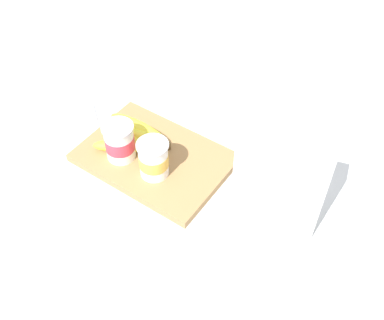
{
  "coord_description": "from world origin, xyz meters",
  "views": [
    {
      "loc": [
        -0.5,
        0.57,
        0.82
      ],
      "look_at": [
        -0.11,
        0.0,
        0.07
      ],
      "focal_mm": 43.3,
      "sensor_mm": 36.0,
      "label": 1
    }
  ],
  "objects_px": {
    "cutting_board": "(155,158)",
    "cereal_box": "(280,181)",
    "banana_bunch": "(135,136)",
    "yogurt_cup_back": "(120,142)",
    "yogurt_cup_front": "(154,159)",
    "spoon": "(97,123)"
  },
  "relations": [
    {
      "from": "cereal_box",
      "to": "banana_bunch",
      "type": "distance_m",
      "value": 0.39
    },
    {
      "from": "yogurt_cup_front",
      "to": "banana_bunch",
      "type": "xyz_separation_m",
      "value": [
        0.1,
        -0.05,
        -0.03
      ]
    },
    {
      "from": "banana_bunch",
      "to": "spoon",
      "type": "bearing_deg",
      "value": -2.83
    },
    {
      "from": "yogurt_cup_back",
      "to": "banana_bunch",
      "type": "bearing_deg",
      "value": -87.96
    },
    {
      "from": "yogurt_cup_front",
      "to": "spoon",
      "type": "bearing_deg",
      "value": -14.38
    },
    {
      "from": "banana_bunch",
      "to": "spoon",
      "type": "height_order",
      "value": "banana_bunch"
    },
    {
      "from": "banana_bunch",
      "to": "spoon",
      "type": "relative_size",
      "value": 1.65
    },
    {
      "from": "yogurt_cup_back",
      "to": "spoon",
      "type": "height_order",
      "value": "yogurt_cup_back"
    },
    {
      "from": "yogurt_cup_front",
      "to": "cereal_box",
      "type": "bearing_deg",
      "value": -169.09
    },
    {
      "from": "banana_bunch",
      "to": "spoon",
      "type": "xyz_separation_m",
      "value": [
        0.14,
        -0.01,
        -0.03
      ]
    },
    {
      "from": "yogurt_cup_front",
      "to": "spoon",
      "type": "relative_size",
      "value": 0.8
    },
    {
      "from": "cutting_board",
      "to": "yogurt_cup_front",
      "type": "relative_size",
      "value": 3.79
    },
    {
      "from": "cutting_board",
      "to": "cereal_box",
      "type": "relative_size",
      "value": 1.39
    },
    {
      "from": "cereal_box",
      "to": "spoon",
      "type": "distance_m",
      "value": 0.53
    },
    {
      "from": "spoon",
      "to": "banana_bunch",
      "type": "bearing_deg",
      "value": 177.17
    },
    {
      "from": "yogurt_cup_back",
      "to": "spoon",
      "type": "bearing_deg",
      "value": -24.34
    },
    {
      "from": "yogurt_cup_back",
      "to": "cutting_board",
      "type": "bearing_deg",
      "value": -144.49
    },
    {
      "from": "spoon",
      "to": "yogurt_cup_back",
      "type": "bearing_deg",
      "value": 155.66
    },
    {
      "from": "cereal_box",
      "to": "yogurt_cup_front",
      "type": "height_order",
      "value": "cereal_box"
    },
    {
      "from": "yogurt_cup_back",
      "to": "spoon",
      "type": "xyz_separation_m",
      "value": [
        0.14,
        -0.06,
        -0.06
      ]
    },
    {
      "from": "yogurt_cup_front",
      "to": "banana_bunch",
      "type": "bearing_deg",
      "value": -28.37
    },
    {
      "from": "yogurt_cup_back",
      "to": "banana_bunch",
      "type": "relative_size",
      "value": 0.5
    }
  ]
}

